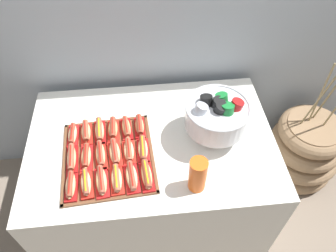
# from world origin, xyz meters

# --- Properties ---
(ground_plane) EXTENTS (10.00, 10.00, 0.00)m
(ground_plane) POSITION_xyz_m (0.00, 0.00, 0.00)
(ground_plane) COLOR #7A6B5B
(buffet_table) EXTENTS (1.39, 0.92, 0.75)m
(buffet_table) POSITION_xyz_m (0.00, 0.00, 0.39)
(buffet_table) COLOR white
(buffet_table) RESTS_ON ground_plane
(floor_vase) EXTENTS (0.54, 0.54, 1.03)m
(floor_vase) POSITION_xyz_m (1.12, 0.18, 0.26)
(floor_vase) COLOR #896B4C
(floor_vase) RESTS_ON ground_plane
(serving_tray) EXTENTS (0.51, 0.55, 0.01)m
(serving_tray) POSITION_xyz_m (-0.24, -0.10, 0.75)
(serving_tray) COLOR brown
(serving_tray) RESTS_ON buffet_table
(hot_dog_0) EXTENTS (0.06, 0.16, 0.06)m
(hot_dog_0) POSITION_xyz_m (-0.41, -0.28, 0.78)
(hot_dog_0) COLOR #B21414
(hot_dog_0) RESTS_ON serving_tray
(hot_dog_1) EXTENTS (0.08, 0.16, 0.06)m
(hot_dog_1) POSITION_xyz_m (-0.34, -0.27, 0.79)
(hot_dog_1) COLOR red
(hot_dog_1) RESTS_ON serving_tray
(hot_dog_2) EXTENTS (0.09, 0.18, 0.06)m
(hot_dog_2) POSITION_xyz_m (-0.26, -0.27, 0.79)
(hot_dog_2) COLOR red
(hot_dog_2) RESTS_ON serving_tray
(hot_dog_3) EXTENTS (0.08, 0.17, 0.06)m
(hot_dog_3) POSITION_xyz_m (-0.19, -0.26, 0.78)
(hot_dog_3) COLOR red
(hot_dog_3) RESTS_ON serving_tray
(hot_dog_4) EXTENTS (0.09, 0.18, 0.06)m
(hot_dog_4) POSITION_xyz_m (-0.11, -0.26, 0.78)
(hot_dog_4) COLOR red
(hot_dog_4) RESTS_ON serving_tray
(hot_dog_5) EXTENTS (0.08, 0.19, 0.06)m
(hot_dog_5) POSITION_xyz_m (-0.04, -0.25, 0.78)
(hot_dog_5) COLOR #B21414
(hot_dog_5) RESTS_ON serving_tray
(hot_dog_6) EXTENTS (0.07, 0.18, 0.06)m
(hot_dog_6) POSITION_xyz_m (-0.42, -0.11, 0.78)
(hot_dog_6) COLOR #B21414
(hot_dog_6) RESTS_ON serving_tray
(hot_dog_7) EXTENTS (0.07, 0.17, 0.06)m
(hot_dog_7) POSITION_xyz_m (-0.35, -0.11, 0.78)
(hot_dog_7) COLOR red
(hot_dog_7) RESTS_ON serving_tray
(hot_dog_8) EXTENTS (0.08, 0.19, 0.06)m
(hot_dog_8) POSITION_xyz_m (-0.27, -0.10, 0.78)
(hot_dog_8) COLOR red
(hot_dog_8) RESTS_ON serving_tray
(hot_dog_9) EXTENTS (0.09, 0.18, 0.06)m
(hot_dog_9) POSITION_xyz_m (-0.20, -0.10, 0.78)
(hot_dog_9) COLOR red
(hot_dog_9) RESTS_ON serving_tray
(hot_dog_10) EXTENTS (0.07, 0.16, 0.06)m
(hot_dog_10) POSITION_xyz_m (-0.12, -0.09, 0.78)
(hot_dog_10) COLOR red
(hot_dog_10) RESTS_ON serving_tray
(hot_dog_11) EXTENTS (0.06, 0.16, 0.06)m
(hot_dog_11) POSITION_xyz_m (-0.05, -0.09, 0.78)
(hot_dog_11) COLOR red
(hot_dog_11) RESTS_ON serving_tray
(hot_dog_12) EXTENTS (0.06, 0.16, 0.05)m
(hot_dog_12) POSITION_xyz_m (-0.43, 0.05, 0.78)
(hot_dog_12) COLOR red
(hot_dog_12) RESTS_ON serving_tray
(hot_dog_13) EXTENTS (0.08, 0.16, 0.06)m
(hot_dog_13) POSITION_xyz_m (-0.36, 0.06, 0.79)
(hot_dog_13) COLOR red
(hot_dog_13) RESTS_ON serving_tray
(hot_dog_14) EXTENTS (0.07, 0.18, 0.06)m
(hot_dog_14) POSITION_xyz_m (-0.28, 0.06, 0.79)
(hot_dog_14) COLOR #B21414
(hot_dog_14) RESTS_ON serving_tray
(hot_dog_15) EXTENTS (0.07, 0.15, 0.06)m
(hot_dog_15) POSITION_xyz_m (-0.21, 0.07, 0.79)
(hot_dog_15) COLOR red
(hot_dog_15) RESTS_ON serving_tray
(hot_dog_16) EXTENTS (0.07, 0.16, 0.06)m
(hot_dog_16) POSITION_xyz_m (-0.13, 0.07, 0.78)
(hot_dog_16) COLOR #B21414
(hot_dog_16) RESTS_ON serving_tray
(hot_dog_17) EXTENTS (0.06, 0.15, 0.06)m
(hot_dog_17) POSITION_xyz_m (-0.06, 0.08, 0.78)
(hot_dog_17) COLOR #B21414
(hot_dog_17) RESTS_ON serving_tray
(punch_bowl) EXTENTS (0.35, 0.35, 0.28)m
(punch_bowl) POSITION_xyz_m (0.36, -0.00, 0.92)
(punch_bowl) COLOR silver
(punch_bowl) RESTS_ON buffet_table
(cup_stack) EXTENTS (0.09, 0.09, 0.20)m
(cup_stack) POSITION_xyz_m (0.21, -0.32, 0.85)
(cup_stack) COLOR #EA5B19
(cup_stack) RESTS_ON buffet_table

